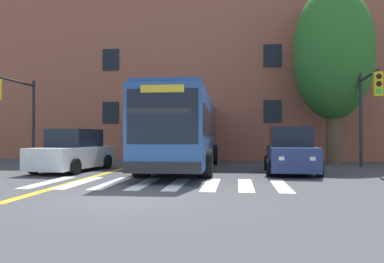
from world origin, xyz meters
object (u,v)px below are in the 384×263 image
Objects in this scene: car_navy_far_lane at (291,152)px; street_tree_curbside_large at (333,54)px; traffic_light_overhead at (165,110)px; car_white_near_lane at (74,152)px; traffic_light_far_corner at (18,104)px; city_bus at (185,130)px; traffic_light_near_corner at (368,101)px.

car_navy_far_lane is 7.99m from street_tree_curbside_large.
street_tree_curbside_large reaches higher than car_navy_far_lane.
car_navy_far_lane is 0.96× the size of traffic_light_overhead.
street_tree_curbside_large is (12.41, 5.48, 5.25)m from car_white_near_lane.
street_tree_curbside_large is (16.40, 3.35, 2.90)m from traffic_light_far_corner.
city_bus is 2.65× the size of traffic_light_near_corner.
car_white_near_lane is 13.55m from traffic_light_near_corner.
traffic_light_far_corner is at bearing 151.91° from car_white_near_lane.
traffic_light_far_corner reaches higher than car_navy_far_lane.
street_tree_curbside_large is (3.02, 5.25, 5.22)m from car_navy_far_lane.
traffic_light_near_corner is at bearing -77.05° from street_tree_curbside_large.
traffic_light_overhead is 9.75m from street_tree_curbside_large.
street_tree_curbside_large is at bearing 23.80° from car_white_near_lane.
traffic_light_near_corner is at bearing 9.59° from car_white_near_lane.
car_white_near_lane is (-4.71, -1.76, -1.02)m from city_bus.
traffic_light_near_corner is 1.04× the size of traffic_light_overhead.
street_tree_curbside_large reaches higher than city_bus.
car_navy_far_lane is 0.93× the size of traffic_light_near_corner.
traffic_light_far_corner is (-13.39, 1.90, 2.31)m from car_navy_far_lane.
car_white_near_lane is at bearing -156.20° from street_tree_curbside_large.
traffic_light_near_corner reaches higher than traffic_light_overhead.
traffic_light_near_corner is 10.16m from traffic_light_overhead.
street_tree_curbside_large is at bearing 60.10° from car_navy_far_lane.
car_navy_far_lane is 13.72m from traffic_light_far_corner.
car_white_near_lane is at bearing -28.09° from traffic_light_far_corner.
traffic_light_far_corner is 1.02× the size of traffic_light_overhead.
traffic_light_far_corner is 7.56m from traffic_light_overhead.
city_bus reaches higher than car_navy_far_lane.
car_navy_far_lane is 0.44× the size of street_tree_curbside_large.
car_white_near_lane is 1.04× the size of traffic_light_near_corner.
car_navy_far_lane is at bearing -18.06° from city_bus.
traffic_light_overhead is at bearing 17.09° from traffic_light_far_corner.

